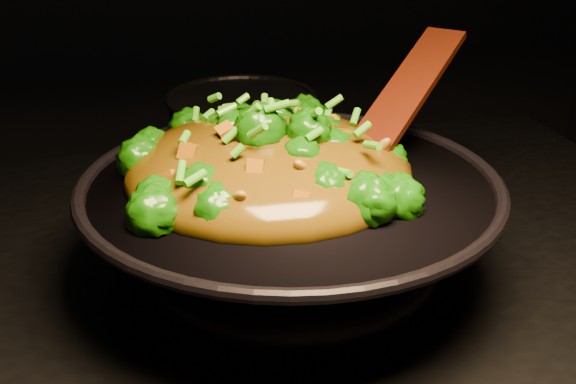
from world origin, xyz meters
name	(u,v)px	position (x,y,z in m)	size (l,w,h in m)	color
wok	(290,234)	(0.03, -0.01, 0.96)	(0.44, 0.44, 0.12)	black
stir_fry	(268,130)	(0.01, 0.02, 1.08)	(0.31, 0.31, 0.11)	#155906
spatula	(392,113)	(0.15, 0.03, 1.08)	(0.33, 0.05, 0.01)	#351707
back_pot	(242,133)	(0.04, 0.32, 0.96)	(0.21, 0.21, 0.12)	black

